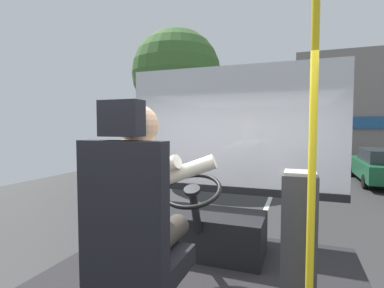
{
  "coord_description": "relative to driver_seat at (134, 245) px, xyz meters",
  "views": [
    {
      "loc": [
        0.74,
        -1.7,
        2.08
      ],
      "look_at": [
        -0.26,
        1.02,
        1.91
      ],
      "focal_mm": 27.2,
      "sensor_mm": 36.0,
      "label": 1
    }
  ],
  "objects": [
    {
      "name": "steering_console",
      "position": [
        -0.0,
        1.34,
        -0.38
      ],
      "size": [
        1.1,
        0.96,
        0.83
      ],
      "color": "black",
      "rests_on": "bus_floor"
    },
    {
      "name": "parked_car_green",
      "position": [
        3.78,
        10.96,
        -0.78
      ],
      "size": [
        1.8,
        4.12,
        1.27
      ],
      "color": "#195633",
      "rests_on": "ground"
    },
    {
      "name": "windshield_panel",
      "position": [
        0.09,
        1.97,
        0.44
      ],
      "size": [
        2.5,
        0.08,
        1.48
      ],
      "color": "silver"
    },
    {
      "name": "handrail_pole",
      "position": [
        0.9,
        0.43,
        0.48
      ],
      "size": [
        0.04,
        0.04,
        2.17
      ],
      "color": "yellow",
      "rests_on": "bus_floor"
    },
    {
      "name": "fare_box",
      "position": [
        0.84,
        0.67,
        -0.13
      ],
      "size": [
        0.22,
        0.22,
        0.95
      ],
      "color": "#333338",
      "rests_on": "bus_floor"
    },
    {
      "name": "street_tree",
      "position": [
        -3.76,
        9.36,
        2.73
      ],
      "size": [
        3.48,
        3.48,
        5.92
      ],
      "color": "#4C3828",
      "rests_on": "ground"
    },
    {
      "name": "bus_driver",
      "position": [
        0.0,
        0.11,
        0.24
      ],
      "size": [
        0.75,
        0.51,
        0.85
      ],
      "color": "#332D28",
      "rests_on": "driver_seat"
    },
    {
      "name": "driver_seat",
      "position": [
        0.0,
        0.0,
        0.0
      ],
      "size": [
        0.48,
        0.48,
        1.38
      ],
      "color": "black",
      "rests_on": "bus_floor"
    },
    {
      "name": "ground",
      "position": [
        0.09,
        9.15,
        -1.46
      ],
      "size": [
        18.0,
        44.0,
        0.06
      ],
      "color": "#2C2C2C"
    }
  ]
}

